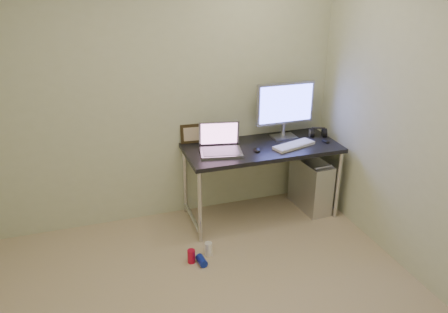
% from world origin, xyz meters
% --- Properties ---
extents(wall_back, '(3.50, 0.02, 2.50)m').
position_xyz_m(wall_back, '(0.00, 1.75, 1.25)').
color(wall_back, beige).
rests_on(wall_back, ground).
extents(desk, '(1.49, 0.65, 0.75)m').
position_xyz_m(desk, '(0.93, 1.42, 0.67)').
color(desk, black).
rests_on(desk, ground).
extents(tower_computer, '(0.26, 0.52, 0.57)m').
position_xyz_m(tower_computer, '(1.48, 1.40, 0.27)').
color(tower_computer, silver).
rests_on(tower_computer, ground).
extents(cable_a, '(0.01, 0.16, 0.69)m').
position_xyz_m(cable_a, '(1.43, 1.70, 0.40)').
color(cable_a, black).
rests_on(cable_a, ground).
extents(cable_b, '(0.02, 0.11, 0.71)m').
position_xyz_m(cable_b, '(1.52, 1.68, 0.38)').
color(cable_b, black).
rests_on(cable_b, ground).
extents(can_red, '(0.08, 0.08, 0.12)m').
position_xyz_m(can_red, '(0.07, 0.86, 0.06)').
color(can_red, red).
rests_on(can_red, ground).
extents(can_white, '(0.09, 0.09, 0.12)m').
position_xyz_m(can_white, '(0.24, 0.92, 0.06)').
color(can_white, white).
rests_on(can_white, ground).
extents(can_blue, '(0.08, 0.13, 0.07)m').
position_xyz_m(can_blue, '(0.15, 0.81, 0.03)').
color(can_blue, '#1126A7').
rests_on(can_blue, ground).
extents(laptop, '(0.43, 0.38, 0.26)m').
position_xyz_m(laptop, '(0.51, 1.43, 0.81)').
color(laptop, '#9C9DA3').
rests_on(laptop, desk).
extents(monitor, '(0.60, 0.18, 0.56)m').
position_xyz_m(monitor, '(1.23, 1.58, 1.08)').
color(monitor, '#9C9DA3').
rests_on(monitor, desk).
extents(keyboard, '(0.45, 0.26, 0.03)m').
position_xyz_m(keyboard, '(1.22, 1.32, 0.76)').
color(keyboard, silver).
rests_on(keyboard, desk).
extents(mouse_right, '(0.08, 0.11, 0.04)m').
position_xyz_m(mouse_right, '(1.57, 1.33, 0.77)').
color(mouse_right, black).
rests_on(mouse_right, desk).
extents(mouse_left, '(0.09, 0.12, 0.04)m').
position_xyz_m(mouse_left, '(0.84, 1.33, 0.77)').
color(mouse_left, black).
rests_on(mouse_left, desk).
extents(headphones, '(0.20, 0.11, 0.12)m').
position_xyz_m(headphones, '(1.58, 1.50, 0.78)').
color(headphones, black).
rests_on(headphones, desk).
extents(picture_frame, '(0.24, 0.09, 0.19)m').
position_xyz_m(picture_frame, '(0.32, 1.73, 0.84)').
color(picture_frame, black).
rests_on(picture_frame, desk).
extents(webcam, '(0.04, 0.04, 0.12)m').
position_xyz_m(webcam, '(0.48, 1.69, 0.84)').
color(webcam, silver).
rests_on(webcam, desk).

